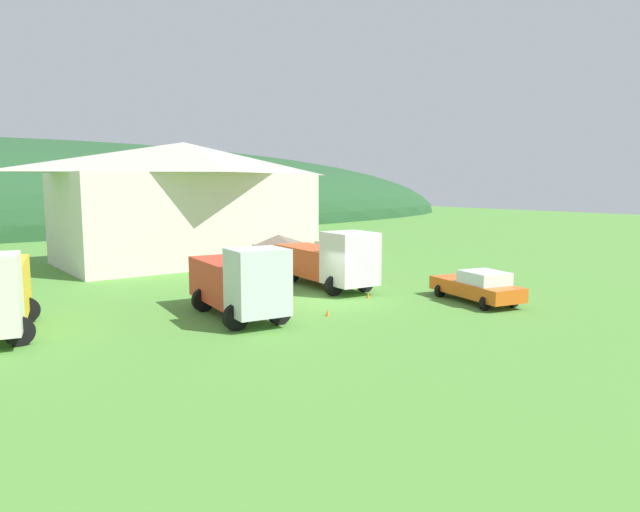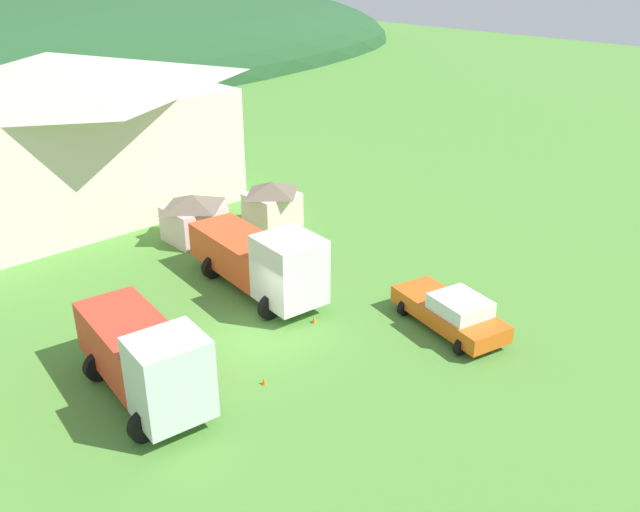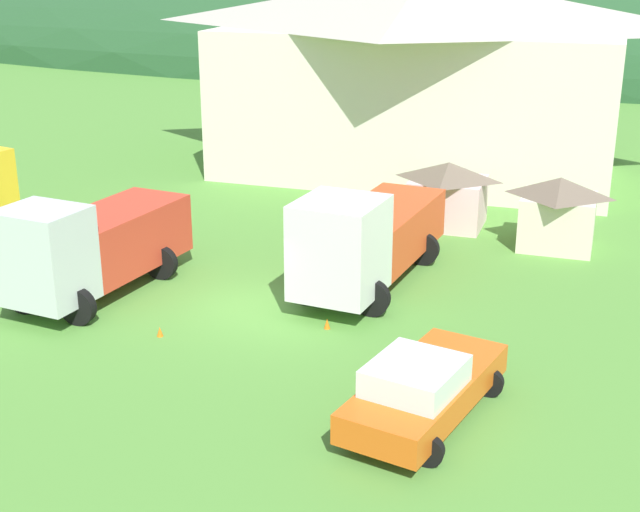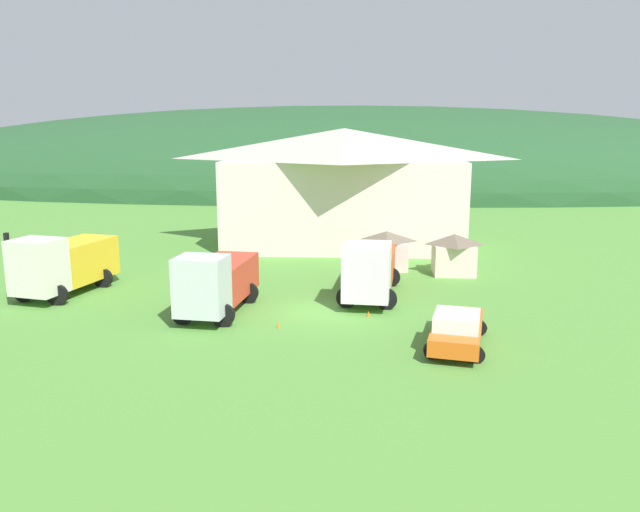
% 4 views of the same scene
% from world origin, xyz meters
% --- Properties ---
extents(ground_plane, '(200.00, 200.00, 0.00)m').
position_xyz_m(ground_plane, '(0.00, 0.00, 0.00)').
color(ground_plane, '#518C38').
extents(forested_hill_backdrop, '(164.52, 60.00, 25.14)m').
position_xyz_m(forested_hill_backdrop, '(0.00, 71.91, 0.00)').
color(forested_hill_backdrop, '#234C28').
rests_on(forested_hill_backdrop, ground).
extents(depot_building, '(19.36, 11.33, 9.15)m').
position_xyz_m(depot_building, '(1.06, 18.60, 4.71)').
color(depot_building, silver).
rests_on(depot_building, ground).
extents(play_shed_cream, '(2.77, 2.51, 2.60)m').
position_xyz_m(play_shed_cream, '(8.33, 8.74, 1.34)').
color(play_shed_cream, beige).
rests_on(play_shed_cream, ground).
extents(play_shed_pink, '(2.98, 2.68, 2.52)m').
position_xyz_m(play_shed_pink, '(4.09, 10.09, 1.30)').
color(play_shed_pink, beige).
rests_on(play_shed_pink, ground).
extents(tow_truck_silver, '(3.56, 6.97, 3.33)m').
position_xyz_m(tow_truck_silver, '(-4.87, -0.64, 1.67)').
color(tow_truck_silver, silver).
rests_on(tow_truck_silver, ground).
extents(heavy_rig_white, '(3.63, 8.25, 3.40)m').
position_xyz_m(heavy_rig_white, '(2.88, 2.78, 1.66)').
color(heavy_rig_white, white).
rests_on(heavy_rig_white, ground).
extents(service_pickup_orange, '(3.16, 5.53, 1.66)m').
position_xyz_m(service_pickup_orange, '(6.44, -4.93, 0.83)').
color(service_pickup_orange, orange).
rests_on(service_pickup_orange, ground).
extents(traffic_cone_near_pickup, '(0.36, 0.36, 0.56)m').
position_xyz_m(traffic_cone_near_pickup, '(-1.50, -2.73, 0.00)').
color(traffic_cone_near_pickup, orange).
rests_on(traffic_cone_near_pickup, ground).
extents(traffic_cone_mid_row, '(0.36, 0.36, 0.59)m').
position_xyz_m(traffic_cone_mid_row, '(2.76, -0.74, 0.00)').
color(traffic_cone_mid_row, orange).
rests_on(traffic_cone_mid_row, ground).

